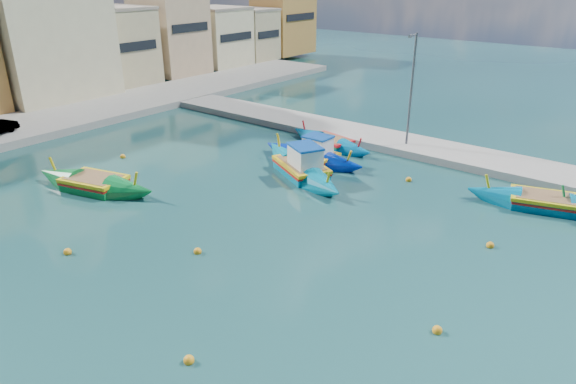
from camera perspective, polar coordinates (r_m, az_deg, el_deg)
ground at (r=20.71m, az=6.39°, el=-11.17°), size 160.00×160.00×0.00m
east_quay at (r=35.73m, az=21.97°, el=2.99°), size 4.00×70.00×0.50m
north_townhouses at (r=52.99m, az=-28.55°, el=13.45°), size 83.20×7.87×10.19m
church_block at (r=54.66m, az=-26.32°, el=17.74°), size 10.00×10.00×19.10m
quay_street_lamp at (r=36.10m, az=13.52°, el=11.04°), size 1.18×0.16×8.00m
luzzu_turquoise_cabin at (r=31.81m, az=1.50°, el=2.59°), size 6.54×9.75×3.18m
luzzu_blue_cabin at (r=34.04m, az=2.73°, el=3.93°), size 2.08×8.08×2.85m
luzzu_cyan_mid at (r=37.20m, az=4.69°, el=5.43°), size 3.32×8.04×2.32m
luzzu_green at (r=31.71m, az=-20.68°, el=0.75°), size 4.29×8.77×2.68m
luzzu_cyan_south at (r=30.58m, az=26.50°, el=-1.12°), size 4.26×8.45×2.55m
mooring_buoys at (r=24.39m, az=-2.21°, el=-5.05°), size 19.09×24.56×0.36m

